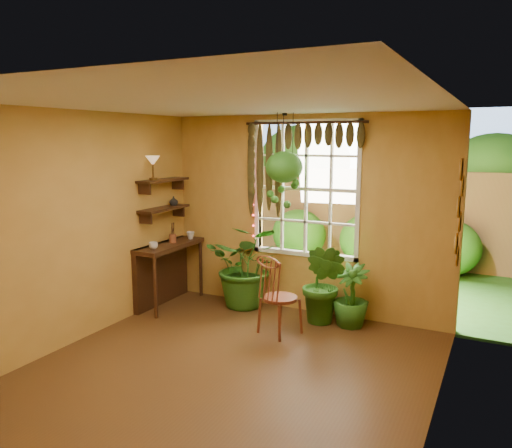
{
  "coord_description": "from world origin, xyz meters",
  "views": [
    {
      "loc": [
        2.42,
        -4.05,
        2.37
      ],
      "look_at": [
        -0.19,
        1.15,
        1.37
      ],
      "focal_mm": 35.0,
      "sensor_mm": 36.0,
      "label": 1
    }
  ],
  "objects_px": {
    "counter_ledge": "(164,266)",
    "hanging_basket": "(284,170)",
    "potted_plant_mid": "(324,284)",
    "windsor_chair": "(278,308)",
    "potted_plant_left": "(248,265)"
  },
  "relations": [
    {
      "from": "windsor_chair",
      "to": "hanging_basket",
      "type": "relative_size",
      "value": 0.94
    },
    {
      "from": "windsor_chair",
      "to": "potted_plant_mid",
      "type": "bearing_deg",
      "value": 78.79
    },
    {
      "from": "potted_plant_mid",
      "to": "windsor_chair",
      "type": "bearing_deg",
      "value": -123.7
    },
    {
      "from": "counter_ledge",
      "to": "potted_plant_mid",
      "type": "distance_m",
      "value": 2.35
    },
    {
      "from": "windsor_chair",
      "to": "potted_plant_left",
      "type": "distance_m",
      "value": 1.14
    },
    {
      "from": "hanging_basket",
      "to": "windsor_chair",
      "type": "bearing_deg",
      "value": -71.58
    },
    {
      "from": "counter_ledge",
      "to": "windsor_chair",
      "type": "height_order",
      "value": "windsor_chair"
    },
    {
      "from": "hanging_basket",
      "to": "counter_ledge",
      "type": "bearing_deg",
      "value": -169.79
    },
    {
      "from": "windsor_chair",
      "to": "potted_plant_mid",
      "type": "relative_size",
      "value": 1.07
    },
    {
      "from": "counter_ledge",
      "to": "hanging_basket",
      "type": "bearing_deg",
      "value": 10.21
    },
    {
      "from": "potted_plant_mid",
      "to": "hanging_basket",
      "type": "height_order",
      "value": "hanging_basket"
    },
    {
      "from": "counter_ledge",
      "to": "windsor_chair",
      "type": "xyz_separation_m",
      "value": [
        1.95,
        -0.31,
        -0.22
      ]
    },
    {
      "from": "potted_plant_left",
      "to": "hanging_basket",
      "type": "height_order",
      "value": "hanging_basket"
    },
    {
      "from": "counter_ledge",
      "to": "potted_plant_left",
      "type": "bearing_deg",
      "value": 20.89
    },
    {
      "from": "counter_ledge",
      "to": "hanging_basket",
      "type": "distance_m",
      "value": 2.27
    }
  ]
}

